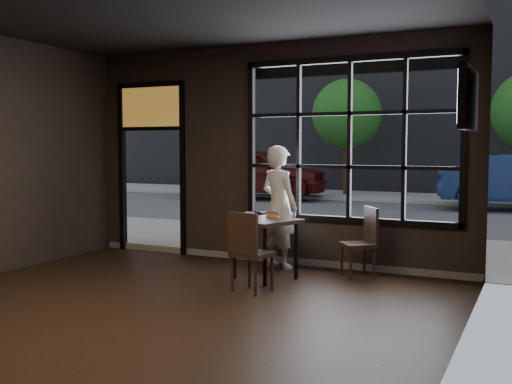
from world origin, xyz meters
The scene contains 15 objects.
floor centered at (0.00, 0.00, -0.01)m, with size 6.00×7.00×0.02m, color black.
wall_right centered at (3.00, 0.00, 1.60)m, with size 0.04×7.00×3.20m, color black.
window_frame centered at (1.20, 3.50, 1.80)m, with size 3.06×0.12×2.28m, color black.
stained_transom centered at (-2.10, 3.50, 2.35)m, with size 1.20×0.06×0.70m, color orange.
street_asphalt centered at (0.00, 24.00, -0.02)m, with size 60.00×41.00×0.04m, color #545456.
building_across centered at (0.00, 23.00, 7.50)m, with size 28.00×12.00×15.00m, color #5B5956.
cafe_table centered at (0.40, 2.46, 0.39)m, with size 0.73×0.73×0.79m, color black.
chair_near centered at (0.55, 1.80, 0.48)m, with size 0.41×0.41×0.95m, color black.
chair_window centered at (1.45, 3.09, 0.46)m, with size 0.40×0.40×0.92m, color black.
man centered at (0.27, 3.21, 0.86)m, with size 0.63×0.41×1.73m, color white.
hotdog centered at (0.41, 2.69, 0.81)m, with size 0.20×0.08×0.06m, color tan, non-canonical shape.
cup centered at (0.25, 2.32, 0.83)m, with size 0.12×0.12×0.10m, color silver.
tv centered at (2.93, 1.80, 2.18)m, with size 0.12×1.04×0.61m, color black.
maroon_car centered at (-4.79, 12.89, 0.88)m, with size 1.85×4.60×1.57m, color #4B0E0E.
tree_left centered at (-2.37, 14.84, 2.77)m, with size 2.30×2.30×3.93m.
Camera 1 is at (3.63, -4.48, 1.73)m, focal length 42.00 mm.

